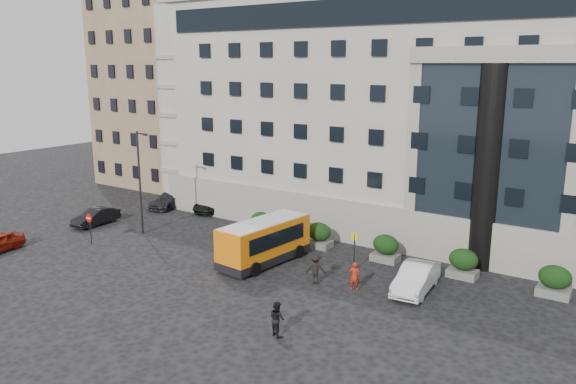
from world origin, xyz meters
name	(u,v)px	position (x,y,z in m)	size (l,w,h in m)	color
ground	(238,277)	(0.00, 0.00, 0.00)	(120.00, 120.00, 0.00)	black
civic_building	(456,112)	(6.00, 22.00, 9.00)	(44.00, 24.00, 18.00)	#9C968A
entrance_column	(488,169)	(12.00, 10.30, 6.50)	(1.80, 1.80, 13.00)	black
apartment_near	(182,91)	(-24.00, 20.00, 10.00)	(14.00, 14.00, 20.00)	#81694B
apartment_far	(258,78)	(-27.00, 38.00, 11.00)	(13.00, 13.00, 22.00)	#7E6149
hedge_a	(261,224)	(-4.00, 7.80, 0.93)	(1.80, 1.26, 1.84)	#595856
hedge_b	(319,235)	(1.20, 7.80, 0.93)	(1.80, 1.26, 1.84)	#595856
hedge_c	(386,248)	(6.40, 7.80, 0.93)	(1.80, 1.26, 1.84)	#595856
hedge_d	(463,263)	(11.60, 7.80, 0.93)	(1.80, 1.26, 1.84)	#595856
hedge_e	(555,281)	(16.80, 7.80, 0.93)	(1.80, 1.26, 1.84)	#595856
street_lamp	(140,179)	(-11.94, 3.00, 4.37)	(1.16, 0.18, 8.00)	#262628
bus_stop_sign	(354,245)	(5.50, 5.00, 1.73)	(0.50, 0.08, 2.52)	#262628
no_entry_sign	(90,223)	(-13.00, -1.04, 1.65)	(0.64, 0.16, 2.32)	#262628
minibus	(264,240)	(-0.14, 3.00, 1.59)	(3.12, 7.08, 2.88)	orange
red_truck	(195,188)	(-15.60, 12.79, 1.39)	(3.21, 5.39, 2.72)	maroon
parked_car_b	(96,217)	(-17.00, 2.46, 0.68)	(1.44, 4.14, 1.37)	black
parked_car_c	(170,199)	(-16.24, 10.13, 0.72)	(2.03, 4.99, 1.45)	black
parked_car_d	(215,203)	(-11.86, 11.40, 0.69)	(2.27, 4.93, 1.37)	black
white_taxi	(416,278)	(10.00, 4.13, 0.80)	(1.69, 4.84, 1.60)	silver
pedestrian_a	(354,276)	(6.99, 2.21, 0.86)	(0.63, 0.41, 1.73)	#AB2611
pedestrian_b	(277,319)	(6.49, -4.90, 0.87)	(0.85, 0.66, 1.75)	black
pedestrian_c	(315,269)	(4.55, 1.83, 0.92)	(1.19, 0.69, 1.85)	black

